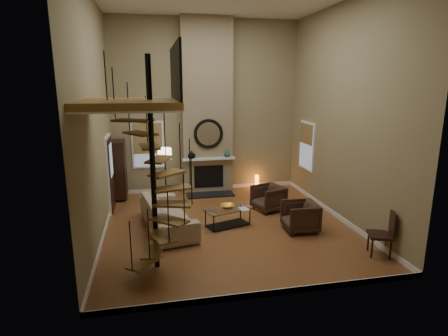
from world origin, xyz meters
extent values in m
cube|color=#975E31|center=(0.00, 0.00, -0.01)|extent=(6.00, 6.50, 0.01)
cube|color=#8E825B|center=(0.00, 3.25, 2.75)|extent=(6.00, 0.02, 5.50)
cube|color=#8E825B|center=(0.00, -3.25, 2.75)|extent=(6.00, 0.02, 5.50)
cube|color=#8E825B|center=(-3.00, 0.00, 2.75)|extent=(0.02, 6.50, 5.50)
cube|color=#8E825B|center=(3.00, 0.00, 2.75)|extent=(0.02, 6.50, 5.50)
cube|color=white|center=(0.00, 3.24, 0.06)|extent=(6.00, 0.02, 0.12)
cube|color=white|center=(0.00, -3.24, 0.06)|extent=(6.00, 0.02, 0.12)
cube|color=white|center=(-2.99, 0.00, 0.06)|extent=(0.02, 6.50, 0.12)
cube|color=white|center=(2.99, 0.00, 0.06)|extent=(0.02, 6.50, 0.12)
cube|color=#8A7959|center=(0.00, 3.06, 2.75)|extent=(1.60, 0.38, 5.50)
cube|color=black|center=(0.00, 2.57, 0.02)|extent=(1.50, 0.60, 0.04)
cube|color=black|center=(0.00, 2.86, 0.55)|extent=(0.95, 0.02, 0.72)
cube|color=white|center=(0.00, 2.78, 1.15)|extent=(1.70, 0.18, 0.06)
torus|color=black|center=(0.00, 2.84, 1.95)|extent=(0.94, 0.10, 0.94)
cylinder|color=white|center=(0.00, 2.85, 1.95)|extent=(0.80, 0.01, 0.80)
imported|color=black|center=(-0.55, 2.82, 1.30)|extent=(0.24, 0.24, 0.25)
imported|color=#174A52|center=(0.60, 2.82, 1.28)|extent=(0.20, 0.20, 0.21)
cube|color=white|center=(-1.90, 3.23, 1.60)|extent=(1.02, 0.04, 1.52)
cube|color=#8C9EB2|center=(-1.90, 3.21, 1.60)|extent=(0.90, 0.01, 1.40)
cube|color=#A08347|center=(-1.90, 3.19, 1.81)|extent=(0.90, 0.01, 0.98)
cube|color=white|center=(2.98, 2.00, 1.60)|extent=(0.04, 1.02, 1.52)
cube|color=#8C9EB2|center=(2.96, 2.00, 1.60)|extent=(0.01, 0.90, 1.40)
cube|color=#A08347|center=(2.94, 2.00, 1.98)|extent=(0.01, 0.90, 0.63)
cube|color=white|center=(-2.97, 1.80, 1.05)|extent=(0.06, 1.05, 2.16)
cube|color=black|center=(-2.94, 1.80, 1.02)|extent=(0.05, 0.90, 2.05)
cube|color=#8C9EB2|center=(-2.90, 1.80, 1.45)|extent=(0.01, 0.60, 0.90)
cube|color=olive|center=(-2.15, -1.80, 3.18)|extent=(1.70, 2.20, 0.12)
cube|color=white|center=(-2.15, -1.80, 3.10)|extent=(1.70, 2.20, 0.03)
cube|color=black|center=(-1.33, -1.80, 3.71)|extent=(0.04, 2.20, 0.94)
cylinder|color=black|center=(-1.80, -1.80, 2.01)|extent=(0.10, 0.10, 4.02)
cube|color=olive|center=(-2.02, -2.08, 0.26)|extent=(0.71, 0.78, 0.04)
cylinder|color=black|center=(-2.24, -2.37, 0.73)|extent=(0.02, 0.02, 0.94)
cube|color=olive|center=(-1.86, -2.15, 0.52)|extent=(0.46, 0.77, 0.04)
cylinder|color=black|center=(-1.93, -2.51, 0.99)|extent=(0.02, 0.02, 0.94)
cube|color=olive|center=(-1.69, -2.14, 0.78)|extent=(0.55, 0.79, 0.04)
cylinder|color=black|center=(-1.58, -2.48, 1.25)|extent=(0.02, 0.02, 0.94)
cube|color=olive|center=(-1.54, -2.05, 1.04)|extent=(0.75, 0.74, 0.04)
cylinder|color=black|center=(-1.28, -2.30, 1.51)|extent=(0.02, 0.02, 0.94)
cube|color=olive|center=(-1.45, -1.90, 1.30)|extent=(0.79, 0.53, 0.04)
cylinder|color=black|center=(-1.11, -2.00, 1.77)|extent=(0.02, 0.02, 0.94)
cube|color=olive|center=(-1.45, -1.73, 1.56)|extent=(0.77, 0.48, 0.04)
cylinder|color=black|center=(-1.10, -1.65, 2.03)|extent=(0.02, 0.02, 0.94)
cube|color=olive|center=(-1.52, -1.57, 1.82)|extent=(0.77, 0.72, 0.04)
cylinder|color=black|center=(-1.25, -1.34, 2.29)|extent=(0.02, 0.02, 0.94)
cube|color=olive|center=(-1.67, -1.47, 2.08)|extent=(0.58, 0.79, 0.04)
cylinder|color=black|center=(-1.53, -1.13, 2.55)|extent=(0.02, 0.02, 0.94)
cube|color=olive|center=(-1.84, -1.44, 2.34)|extent=(0.41, 0.75, 0.04)
cylinder|color=black|center=(-1.88, -1.08, 2.81)|extent=(0.02, 0.02, 0.94)
cube|color=olive|center=(-2.00, -1.50, 2.60)|extent=(0.68, 0.79, 0.04)
cylinder|color=black|center=(-2.20, -1.20, 3.07)|extent=(0.02, 0.02, 0.94)
cube|color=olive|center=(-2.12, -1.63, 2.86)|extent=(0.80, 0.64, 0.04)
cylinder|color=black|center=(-2.44, -1.46, 3.33)|extent=(0.02, 0.02, 0.94)
cube|color=olive|center=(-2.16, -1.80, 3.12)|extent=(0.72, 0.34, 0.04)
cylinder|color=black|center=(-2.52, -1.80, 3.59)|extent=(0.02, 0.02, 0.94)
cube|color=black|center=(-2.78, 2.77, 0.95)|extent=(0.37, 0.78, 1.75)
imported|color=tan|center=(-1.50, 0.10, 0.40)|extent=(1.37, 2.57, 0.71)
imported|color=#3E261D|center=(1.45, 0.90, 0.35)|extent=(0.98, 0.97, 0.72)
imported|color=#3E261D|center=(1.75, -0.68, 0.35)|extent=(0.84, 0.82, 0.73)
cube|color=silver|center=(0.01, -0.04, 0.44)|extent=(1.28, 0.91, 0.02)
cube|color=black|center=(0.01, -0.04, 0.03)|extent=(1.16, 0.79, 0.01)
cylinder|color=black|center=(-0.42, -0.41, 0.22)|extent=(0.04, 0.04, 0.42)
cylinder|color=black|center=(0.57, -0.09, 0.22)|extent=(0.04, 0.04, 0.42)
cylinder|color=black|center=(-0.55, 0.01, 0.22)|extent=(0.04, 0.04, 0.42)
cylinder|color=black|center=(0.43, 0.33, 0.22)|extent=(0.04, 0.04, 0.42)
imported|color=orange|center=(0.01, 0.01, 0.50)|extent=(0.36, 0.36, 0.09)
imported|color=gray|center=(0.36, -0.19, 0.46)|extent=(0.24, 0.31, 0.03)
cylinder|color=black|center=(-1.43, 1.89, 0.01)|extent=(0.35, 0.35, 0.03)
cylinder|color=black|center=(-1.43, 1.89, 0.80)|extent=(0.04, 0.04, 1.50)
cylinder|color=#F2E5C6|center=(-1.43, 1.89, 1.55)|extent=(0.39, 0.39, 0.31)
cylinder|color=orange|center=(1.66, 2.95, 0.25)|extent=(0.13, 0.13, 0.45)
cube|color=black|center=(2.78, -2.24, 0.44)|extent=(0.61, 0.61, 0.05)
cube|color=black|center=(2.97, -2.31, 0.70)|extent=(0.20, 0.43, 0.56)
cylinder|color=black|center=(2.55, -2.34, 0.21)|extent=(0.05, 0.05, 0.45)
cylinder|color=black|center=(2.88, -2.47, 0.21)|extent=(0.05, 0.05, 0.45)
cylinder|color=black|center=(2.68, -2.00, 0.21)|extent=(0.05, 0.05, 0.45)
cylinder|color=black|center=(3.01, -2.13, 0.21)|extent=(0.05, 0.05, 0.45)
camera|label=1|loc=(-1.83, -8.47, 3.54)|focal=29.16mm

